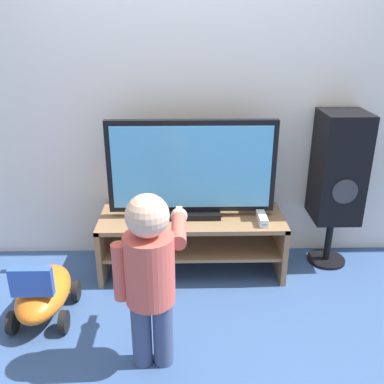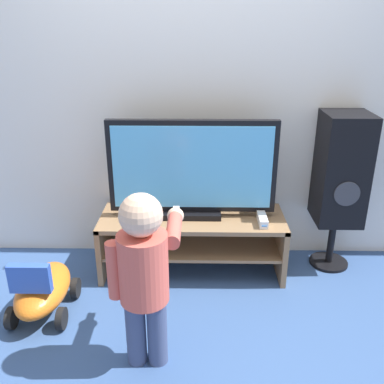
% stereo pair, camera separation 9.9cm
% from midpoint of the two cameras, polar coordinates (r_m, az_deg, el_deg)
% --- Properties ---
extents(ground_plane, '(16.00, 16.00, 0.00)m').
position_cam_midpoint_polar(ground_plane, '(2.98, -0.91, -12.63)').
color(ground_plane, '#38568C').
extents(wall_back, '(10.00, 0.06, 2.60)m').
position_cam_midpoint_polar(wall_back, '(3.01, -1.14, 14.57)').
color(wall_back, silver).
rests_on(wall_back, ground_plane).
extents(tv_stand, '(1.28, 0.47, 0.42)m').
position_cam_midpoint_polar(tv_stand, '(3.03, -0.98, -5.63)').
color(tv_stand, '#93704C').
rests_on(tv_stand, ground_plane).
extents(television, '(1.13, 0.20, 0.67)m').
position_cam_midpoint_polar(television, '(2.86, -1.04, 2.90)').
color(television, black).
rests_on(television, tv_stand).
extents(game_console, '(0.06, 0.19, 0.05)m').
position_cam_midpoint_polar(game_console, '(2.90, 8.36, -3.53)').
color(game_console, white).
rests_on(game_console, tv_stand).
extents(remote_primary, '(0.06, 0.13, 0.03)m').
position_cam_midpoint_polar(remote_primary, '(2.90, -7.40, -3.83)').
color(remote_primary, white).
rests_on(remote_primary, tv_stand).
extents(child, '(0.37, 0.53, 0.97)m').
position_cam_midpoint_polar(child, '(2.13, -6.92, -10.17)').
color(child, '#3F4C72').
rests_on(child, ground_plane).
extents(speaker_tower, '(0.31, 0.34, 1.13)m').
position_cam_midpoint_polar(speaker_tower, '(3.11, 18.05, 2.83)').
color(speaker_tower, black).
rests_on(speaker_tower, ground_plane).
extents(ride_on_toy, '(0.34, 0.56, 0.43)m').
position_cam_midpoint_polar(ride_on_toy, '(2.81, -20.17, -12.56)').
color(ride_on_toy, orange).
rests_on(ride_on_toy, ground_plane).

